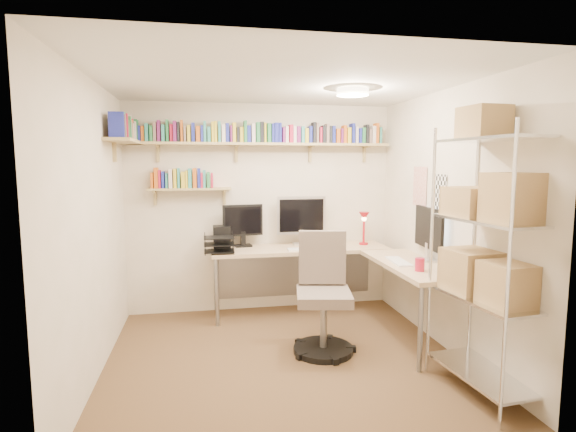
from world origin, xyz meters
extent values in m
plane|color=#48321F|center=(0.00, 0.00, 0.00)|extent=(3.20, 3.20, 0.00)
cube|color=beige|center=(0.00, 1.50, 1.25)|extent=(3.20, 0.04, 2.50)
cube|color=beige|center=(-1.60, 0.00, 1.25)|extent=(0.04, 3.00, 2.50)
cube|color=beige|center=(1.60, 0.00, 1.25)|extent=(0.04, 3.00, 2.50)
cube|color=beige|center=(0.00, -1.50, 1.25)|extent=(3.20, 0.04, 2.50)
cube|color=silver|center=(0.00, 0.00, 2.50)|extent=(3.20, 3.00, 0.04)
cube|color=white|center=(1.59, 0.55, 1.55)|extent=(0.01, 0.30, 0.42)
cube|color=white|center=(1.59, 0.15, 1.50)|extent=(0.01, 0.28, 0.38)
cylinder|color=#FFEAC6|center=(0.70, 0.20, 2.46)|extent=(0.30, 0.30, 0.06)
cube|color=tan|center=(0.00, 1.38, 2.02)|extent=(3.05, 0.25, 0.03)
cube|color=tan|center=(-1.48, 0.95, 2.02)|extent=(0.25, 1.00, 0.03)
cube|color=tan|center=(-0.85, 1.40, 1.50)|extent=(0.95, 0.20, 0.02)
cube|color=tan|center=(-1.20, 1.44, 1.95)|extent=(0.03, 0.20, 0.20)
cube|color=tan|center=(-0.30, 1.44, 1.95)|extent=(0.03, 0.20, 0.20)
cube|color=tan|center=(0.60, 1.44, 1.95)|extent=(0.03, 0.20, 0.20)
cube|color=tan|center=(1.30, 1.44, 1.95)|extent=(0.03, 0.20, 0.20)
cube|color=black|center=(-1.46, 1.38, 2.16)|extent=(0.03, 0.12, 0.25)
cube|color=#277540|center=(-1.42, 1.38, 2.16)|extent=(0.04, 0.13, 0.24)
cube|color=navy|center=(-1.38, 1.38, 2.12)|extent=(0.03, 0.12, 0.17)
cube|color=#C65A17|center=(-1.35, 1.38, 2.12)|extent=(0.03, 0.12, 0.17)
cube|color=teal|center=(-1.30, 1.38, 2.14)|extent=(0.04, 0.14, 0.20)
cube|color=#277540|center=(-1.26, 1.38, 2.12)|extent=(0.03, 0.15, 0.18)
cube|color=#80685D|center=(-1.22, 1.38, 2.15)|extent=(0.03, 0.12, 0.22)
cube|color=#721E61|center=(-1.17, 1.38, 2.15)|extent=(0.03, 0.12, 0.24)
cube|color=teal|center=(-1.13, 1.38, 2.13)|extent=(0.04, 0.13, 0.19)
cube|color=#277540|center=(-1.08, 1.38, 2.16)|extent=(0.03, 0.14, 0.25)
cube|color=#B61838|center=(-1.04, 1.38, 2.13)|extent=(0.03, 0.12, 0.20)
cube|color=#721E61|center=(-1.00, 1.38, 2.15)|extent=(0.04, 0.15, 0.23)
cube|color=black|center=(-0.96, 1.38, 2.15)|extent=(0.03, 0.11, 0.22)
cube|color=#C65A17|center=(-0.92, 1.38, 2.16)|extent=(0.03, 0.12, 0.24)
cube|color=#80685D|center=(-0.89, 1.38, 2.12)|extent=(0.02, 0.14, 0.18)
cube|color=gold|center=(-0.84, 1.38, 2.13)|extent=(0.03, 0.13, 0.19)
cube|color=navy|center=(-0.80, 1.38, 2.14)|extent=(0.04, 0.11, 0.22)
cube|color=#C65A17|center=(-0.74, 1.38, 2.13)|extent=(0.04, 0.12, 0.18)
cube|color=navy|center=(-0.70, 1.38, 2.13)|extent=(0.03, 0.12, 0.19)
cube|color=teal|center=(-0.66, 1.38, 2.15)|extent=(0.03, 0.13, 0.24)
cube|color=teal|center=(-0.62, 1.38, 2.12)|extent=(0.03, 0.13, 0.17)
cube|color=gold|center=(-0.58, 1.38, 2.15)|extent=(0.03, 0.15, 0.23)
cube|color=gold|center=(-0.54, 1.38, 2.15)|extent=(0.03, 0.12, 0.24)
cube|color=teal|center=(-0.50, 1.38, 2.15)|extent=(0.03, 0.13, 0.23)
cube|color=beige|center=(-0.45, 1.38, 2.13)|extent=(0.04, 0.14, 0.20)
cube|color=navy|center=(-0.41, 1.38, 2.14)|extent=(0.04, 0.13, 0.22)
cube|color=#721E61|center=(-0.37, 1.38, 2.13)|extent=(0.02, 0.15, 0.19)
cube|color=gold|center=(-0.33, 1.38, 2.15)|extent=(0.04, 0.14, 0.23)
cube|color=black|center=(-0.29, 1.38, 2.12)|extent=(0.03, 0.12, 0.17)
cube|color=gold|center=(-0.24, 1.38, 2.12)|extent=(0.04, 0.11, 0.18)
cube|color=#277540|center=(-0.20, 1.38, 2.16)|extent=(0.03, 0.15, 0.25)
cube|color=navy|center=(-0.16, 1.38, 2.13)|extent=(0.04, 0.15, 0.19)
cube|color=beige|center=(-0.11, 1.38, 2.14)|extent=(0.04, 0.12, 0.22)
cube|color=#277540|center=(-0.05, 1.38, 2.15)|extent=(0.04, 0.12, 0.23)
cube|color=black|center=(-0.01, 1.38, 2.15)|extent=(0.04, 0.12, 0.24)
cube|color=gold|center=(0.03, 1.38, 2.15)|extent=(0.02, 0.12, 0.23)
cube|color=#277540|center=(0.08, 1.38, 2.15)|extent=(0.04, 0.13, 0.23)
cube|color=navy|center=(0.12, 1.38, 2.15)|extent=(0.03, 0.14, 0.22)
cube|color=navy|center=(0.16, 1.38, 2.15)|extent=(0.04, 0.14, 0.23)
cube|color=navy|center=(0.21, 1.38, 2.15)|extent=(0.03, 0.11, 0.23)
cube|color=#721E61|center=(0.25, 1.38, 2.13)|extent=(0.03, 0.13, 0.18)
cube|color=beige|center=(0.29, 1.38, 2.13)|extent=(0.03, 0.14, 0.19)
cube|color=#B61838|center=(0.34, 1.38, 2.14)|extent=(0.04, 0.14, 0.21)
cube|color=beige|center=(0.38, 1.38, 2.14)|extent=(0.03, 0.14, 0.20)
cube|color=#721E61|center=(0.43, 1.38, 2.13)|extent=(0.04, 0.12, 0.20)
cube|color=teal|center=(0.48, 1.38, 2.13)|extent=(0.04, 0.14, 0.19)
cube|color=gold|center=(0.52, 1.38, 2.12)|extent=(0.04, 0.12, 0.17)
cube|color=navy|center=(0.57, 1.38, 2.13)|extent=(0.04, 0.13, 0.20)
cube|color=black|center=(0.62, 1.38, 2.16)|extent=(0.03, 0.13, 0.25)
cube|color=#80685D|center=(0.66, 1.38, 2.15)|extent=(0.03, 0.12, 0.24)
cube|color=#B61838|center=(0.70, 1.38, 2.13)|extent=(0.03, 0.12, 0.19)
cube|color=black|center=(0.74, 1.38, 2.14)|extent=(0.04, 0.13, 0.21)
cube|color=#80685D|center=(0.78, 1.38, 2.15)|extent=(0.03, 0.13, 0.23)
cube|color=black|center=(0.82, 1.38, 2.14)|extent=(0.03, 0.13, 0.20)
cube|color=navy|center=(0.86, 1.38, 2.14)|extent=(0.04, 0.12, 0.21)
cube|color=#C65A17|center=(0.91, 1.38, 2.12)|extent=(0.04, 0.14, 0.17)
cube|color=#721E61|center=(0.96, 1.38, 2.12)|extent=(0.03, 0.13, 0.17)
cube|color=#C65A17|center=(1.00, 1.38, 2.14)|extent=(0.04, 0.11, 0.21)
cube|color=gold|center=(1.05, 1.38, 2.13)|extent=(0.04, 0.14, 0.19)
cube|color=navy|center=(1.10, 1.38, 2.15)|extent=(0.04, 0.14, 0.24)
cube|color=beige|center=(1.15, 1.38, 2.14)|extent=(0.03, 0.11, 0.20)
cube|color=navy|center=(1.19, 1.38, 2.13)|extent=(0.03, 0.14, 0.18)
cube|color=#277540|center=(1.23, 1.38, 2.13)|extent=(0.04, 0.13, 0.19)
cube|color=black|center=(1.28, 1.38, 2.15)|extent=(0.04, 0.11, 0.23)
cube|color=#80685D|center=(1.32, 1.38, 2.12)|extent=(0.03, 0.12, 0.17)
cube|color=beige|center=(1.36, 1.38, 2.14)|extent=(0.04, 0.15, 0.21)
cube|color=#C65A17|center=(1.41, 1.38, 2.16)|extent=(0.04, 0.11, 0.25)
cube|color=teal|center=(1.45, 1.38, 2.13)|extent=(0.03, 0.11, 0.20)
cube|color=navy|center=(-1.48, 0.51, 2.15)|extent=(0.14, 0.03, 0.24)
cube|color=black|center=(-1.48, 0.56, 2.13)|extent=(0.13, 0.03, 0.20)
cube|color=#80685D|center=(-1.48, 0.59, 2.15)|extent=(0.15, 0.03, 0.22)
cube|color=teal|center=(-1.48, 0.63, 2.16)|extent=(0.12, 0.04, 0.24)
cube|color=black|center=(-1.48, 0.68, 2.15)|extent=(0.11, 0.03, 0.23)
cube|color=#B61838|center=(-1.48, 0.72, 2.16)|extent=(0.15, 0.03, 0.24)
cube|color=#721E61|center=(-1.48, 0.75, 2.14)|extent=(0.11, 0.03, 0.21)
cube|color=black|center=(-1.48, 0.79, 2.16)|extent=(0.11, 0.04, 0.24)
cube|color=#277540|center=(-1.48, 0.84, 2.13)|extent=(0.13, 0.04, 0.19)
cube|color=#B61838|center=(-1.48, 0.88, 2.12)|extent=(0.12, 0.03, 0.18)
cube|color=#277540|center=(-1.48, 0.92, 2.15)|extent=(0.15, 0.03, 0.23)
cube|color=beige|center=(-1.48, 0.96, 2.16)|extent=(0.14, 0.03, 0.25)
cube|color=#80685D|center=(-1.48, 1.01, 2.13)|extent=(0.14, 0.04, 0.18)
cube|color=#C65A17|center=(-1.48, 1.06, 2.14)|extent=(0.14, 0.04, 0.21)
cube|color=#277540|center=(-1.48, 1.10, 2.13)|extent=(0.12, 0.02, 0.19)
cube|color=beige|center=(-1.48, 1.13, 2.13)|extent=(0.14, 0.03, 0.18)
cube|color=#B61838|center=(-1.48, 1.16, 2.15)|extent=(0.12, 0.02, 0.23)
cube|color=#277540|center=(-1.48, 1.19, 2.14)|extent=(0.12, 0.03, 0.21)
cube|color=black|center=(-1.48, 1.22, 2.14)|extent=(0.12, 0.03, 0.20)
cube|color=beige|center=(-1.48, 1.26, 2.14)|extent=(0.15, 0.03, 0.21)
cube|color=beige|center=(-1.48, 1.30, 2.13)|extent=(0.13, 0.04, 0.20)
cube|color=navy|center=(-1.48, 1.34, 2.13)|extent=(0.15, 0.03, 0.19)
cube|color=teal|center=(-1.48, 1.38, 2.14)|extent=(0.14, 0.03, 0.20)
cube|color=#C65A17|center=(-1.27, 1.40, 1.60)|extent=(0.03, 0.13, 0.18)
cube|color=#C65A17|center=(-1.22, 1.40, 1.63)|extent=(0.04, 0.12, 0.23)
cube|color=#B61838|center=(-1.18, 1.40, 1.62)|extent=(0.03, 0.13, 0.21)
cube|color=navy|center=(-1.15, 1.40, 1.61)|extent=(0.03, 0.15, 0.19)
cube|color=teal|center=(-1.11, 1.40, 1.60)|extent=(0.02, 0.11, 0.17)
cube|color=beige|center=(-1.06, 1.40, 1.62)|extent=(0.04, 0.14, 0.22)
cube|color=gold|center=(-1.01, 1.40, 1.62)|extent=(0.03, 0.14, 0.22)
cube|color=teal|center=(-0.97, 1.40, 1.63)|extent=(0.03, 0.14, 0.23)
cube|color=gold|center=(-0.92, 1.40, 1.61)|extent=(0.04, 0.13, 0.19)
cube|color=gold|center=(-0.88, 1.40, 1.61)|extent=(0.02, 0.14, 0.20)
cube|color=teal|center=(-0.85, 1.40, 1.62)|extent=(0.04, 0.15, 0.22)
cube|color=#C65A17|center=(-0.79, 1.40, 1.63)|extent=(0.04, 0.13, 0.23)
cube|color=navy|center=(-0.74, 1.40, 1.63)|extent=(0.03, 0.13, 0.23)
cube|color=#B61838|center=(-0.71, 1.40, 1.60)|extent=(0.02, 0.14, 0.17)
cube|color=teal|center=(-0.68, 1.40, 1.62)|extent=(0.03, 0.11, 0.21)
cube|color=#277540|center=(-0.64, 1.40, 1.60)|extent=(0.03, 0.14, 0.18)
cube|color=#B61838|center=(-0.59, 1.40, 1.60)|extent=(0.02, 0.13, 0.17)
cube|color=tan|center=(0.41, 1.22, 0.79)|extent=(2.07, 0.66, 0.04)
cube|color=tan|center=(1.38, 0.16, 0.79)|extent=(0.66, 1.42, 0.04)
cylinder|color=gray|center=(-0.57, 0.95, 0.38)|extent=(0.04, 0.04, 0.76)
cylinder|color=gray|center=(-0.57, 1.49, 0.38)|extent=(0.04, 0.04, 0.76)
cylinder|color=gray|center=(1.65, 1.49, 0.38)|extent=(0.04, 0.04, 0.76)
cylinder|color=gray|center=(1.11, -0.49, 0.38)|extent=(0.04, 0.04, 0.76)
cylinder|color=gray|center=(1.65, -0.49, 0.38)|extent=(0.04, 0.04, 0.76)
cube|color=gray|center=(0.41, 1.50, 0.44)|extent=(1.97, 0.02, 0.60)
cube|color=silver|center=(0.47, 1.35, 1.17)|extent=(0.60, 0.03, 0.46)
cube|color=black|center=(0.47, 1.33, 1.17)|extent=(0.54, 0.00, 0.40)
cube|color=black|center=(-0.24, 1.35, 1.12)|extent=(0.48, 0.03, 0.37)
cube|color=black|center=(1.53, 0.22, 1.15)|extent=(0.03, 0.63, 0.41)
cube|color=white|center=(1.51, 0.22, 1.15)|extent=(0.00, 0.57, 0.36)
cube|color=white|center=(0.47, 1.02, 0.82)|extent=(0.46, 0.14, 0.02)
cube|color=white|center=(1.22, 0.22, 0.82)|extent=(0.14, 0.44, 0.02)
cylinder|color=#A30E18|center=(1.22, 1.22, 0.82)|extent=(0.11, 0.11, 0.02)
cylinder|color=#A30E18|center=(1.22, 1.22, 0.98)|extent=(0.03, 0.03, 0.31)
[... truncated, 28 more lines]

